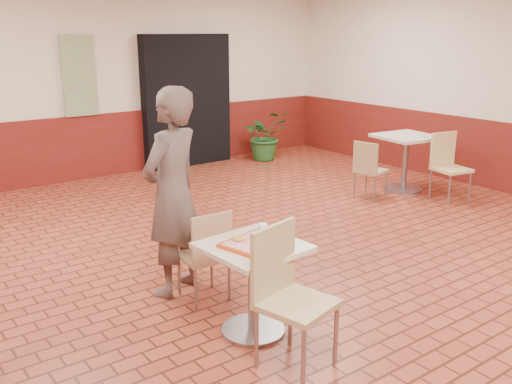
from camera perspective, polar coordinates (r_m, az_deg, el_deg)
room_shell at (r=5.18m, az=8.71°, el=7.23°), size 8.01×10.01×3.01m
wainscot_band at (r=5.42m, az=8.27°, el=-3.27°), size 8.00×10.00×1.00m
corridor_doorway at (r=9.83m, az=-6.93°, el=9.01°), size 1.60×0.22×2.20m
promo_poster at (r=9.09m, az=-17.29°, el=11.03°), size 0.50×0.03×1.20m
main_table at (r=4.36m, az=-0.30°, el=-8.19°), size 0.69×0.69×0.72m
chair_main_front at (r=3.96m, az=3.15°, el=-9.72°), size 0.56×0.56×0.99m
chair_main_back at (r=4.88m, az=-4.93°, el=-5.94°), size 0.40×0.40×0.81m
customer at (r=4.95m, az=-8.36°, el=-0.11°), size 0.79×0.67×1.83m
serving_tray at (r=4.26m, az=-0.30°, el=-5.12°), size 0.44×0.34×0.03m
ring_donut at (r=4.28m, az=-1.67°, el=-4.60°), size 0.14×0.14×0.03m
long_john_donut at (r=4.24m, az=1.04°, el=-4.72°), size 0.15×0.08×0.04m
paper_cup at (r=4.36m, az=0.71°, el=-3.75°), size 0.07×0.07×0.09m
second_table at (r=8.51m, az=14.73°, el=3.75°), size 0.77×0.77×0.81m
chair_second_left at (r=8.00m, az=11.19°, el=2.49°), size 0.44×0.44×0.80m
chair_second_front at (r=8.24m, az=18.63°, el=2.80°), size 0.50×0.50×0.92m
potted_plant at (r=10.25m, az=0.91°, el=5.68°), size 0.83×0.73×0.88m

